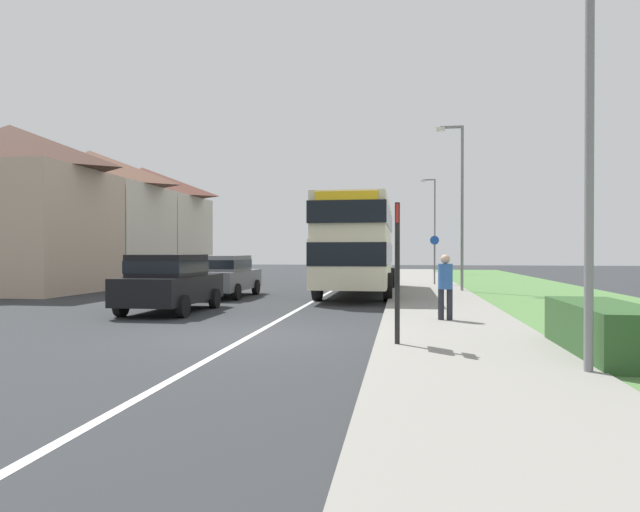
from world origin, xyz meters
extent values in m
plane|color=#2D3033|center=(0.00, 0.00, 0.00)|extent=(120.00, 120.00, 0.00)
cube|color=silver|center=(0.00, 8.00, 0.00)|extent=(0.14, 60.00, 0.01)
cube|color=gray|center=(4.20, 6.00, 0.06)|extent=(3.20, 68.00, 0.12)
cube|color=#517F42|center=(8.50, 6.00, 0.04)|extent=(6.00, 68.00, 0.08)
cube|color=#2D5128|center=(6.30, -1.50, 0.45)|extent=(1.10, 3.08, 0.90)
cube|color=beige|center=(1.34, 11.03, 1.32)|extent=(2.50, 9.58, 1.65)
cube|color=beige|center=(1.34, 11.03, 2.92)|extent=(2.45, 9.39, 1.55)
cube|color=black|center=(1.34, 11.03, 1.65)|extent=(2.53, 9.63, 0.76)
cube|color=black|center=(1.34, 11.03, 3.00)|extent=(2.53, 9.63, 0.72)
cube|color=gold|center=(1.34, 6.29, 3.42)|extent=(2.00, 0.08, 0.44)
cylinder|color=black|center=(0.09, 14.00, 0.50)|extent=(0.30, 1.00, 1.00)
cylinder|color=black|center=(2.59, 14.00, 0.50)|extent=(0.30, 1.00, 1.00)
cylinder|color=black|center=(0.09, 8.40, 0.50)|extent=(0.30, 1.00, 1.00)
cylinder|color=black|center=(2.59, 8.40, 0.50)|extent=(0.30, 1.00, 1.00)
cube|color=black|center=(-3.48, 4.01, 0.67)|extent=(1.77, 3.94, 0.74)
cube|color=black|center=(-3.48, 3.82, 1.35)|extent=(1.56, 2.17, 0.61)
cube|color=black|center=(-3.48, 3.82, 1.32)|extent=(1.60, 2.19, 0.34)
cylinder|color=black|center=(-4.35, 5.24, 0.30)|extent=(0.20, 0.60, 0.60)
cylinder|color=black|center=(-2.61, 5.24, 0.30)|extent=(0.20, 0.60, 0.60)
cylinder|color=black|center=(-4.35, 2.79, 0.30)|extent=(0.20, 0.60, 0.60)
cylinder|color=black|center=(-2.61, 2.79, 0.30)|extent=(0.20, 0.60, 0.60)
cube|color=slate|center=(-3.65, 9.27, 0.65)|extent=(1.80, 4.20, 0.71)
cube|color=slate|center=(-3.65, 9.06, 1.30)|extent=(1.58, 2.31, 0.58)
cube|color=black|center=(-3.65, 9.06, 1.27)|extent=(1.62, 2.33, 0.32)
cylinder|color=black|center=(-4.54, 10.57, 0.30)|extent=(0.20, 0.60, 0.60)
cylinder|color=black|center=(-2.77, 10.57, 0.30)|extent=(0.20, 0.60, 0.60)
cylinder|color=black|center=(-4.54, 7.97, 0.30)|extent=(0.20, 0.60, 0.60)
cylinder|color=black|center=(-2.77, 7.97, 0.30)|extent=(0.20, 0.60, 0.60)
cylinder|color=#23232D|center=(4.00, 2.42, 0.42)|extent=(0.14, 0.14, 0.85)
cylinder|color=#23232D|center=(4.20, 2.42, 0.42)|extent=(0.14, 0.14, 0.85)
cylinder|color=#2D599E|center=(4.10, 2.42, 1.15)|extent=(0.34, 0.34, 0.60)
sphere|color=tan|center=(4.10, 2.42, 1.56)|extent=(0.22, 0.22, 0.22)
cylinder|color=black|center=(3.00, -1.13, 1.30)|extent=(0.09, 0.09, 2.60)
cube|color=red|center=(3.00, -1.13, 2.40)|extent=(0.04, 0.44, 0.32)
cube|color=black|center=(3.00, -1.11, 1.55)|extent=(0.06, 0.52, 0.68)
cylinder|color=slate|center=(4.66, 16.73, 1.05)|extent=(0.08, 0.08, 2.10)
cylinder|color=blue|center=(4.66, 16.73, 2.30)|extent=(0.44, 0.03, 0.44)
cylinder|color=slate|center=(5.58, -2.95, 3.86)|extent=(0.12, 0.12, 7.73)
cylinder|color=slate|center=(5.54, 12.46, 3.48)|extent=(0.12, 0.12, 6.97)
cube|color=slate|center=(5.09, 12.46, 6.92)|extent=(0.90, 0.10, 0.10)
cube|color=silver|center=(4.64, 12.46, 6.85)|extent=(0.36, 0.20, 0.14)
cylinder|color=slate|center=(5.54, 31.86, 3.66)|extent=(0.12, 0.12, 7.31)
cube|color=slate|center=(5.09, 31.86, 7.26)|extent=(0.90, 0.10, 0.10)
cube|color=silver|center=(4.64, 31.86, 7.19)|extent=(0.36, 0.20, 0.14)
cube|color=#C1A88E|center=(-13.51, 10.23, 2.61)|extent=(7.36, 5.86, 5.22)
pyramid|color=#4C3328|center=(-13.51, 10.23, 6.19)|extent=(7.36, 5.86, 1.93)
cube|color=beige|center=(-13.51, 16.20, 2.61)|extent=(7.36, 5.86, 5.22)
pyramid|color=brown|center=(-13.51, 16.20, 6.19)|extent=(7.36, 5.86, 1.93)
cube|color=beige|center=(-13.51, 22.18, 2.61)|extent=(7.36, 5.86, 5.22)
pyramid|color=brown|center=(-13.51, 22.18, 6.19)|extent=(7.36, 5.86, 1.93)
camera|label=1|loc=(3.09, -10.75, 1.74)|focal=30.53mm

